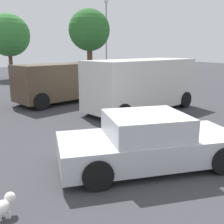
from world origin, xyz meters
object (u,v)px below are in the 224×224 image
sedan_foreground (148,142)px  light_post_mid (106,26)px  dog (2,207)px  suv_dark (62,81)px  van_white (141,84)px

sedan_foreground → light_post_mid: light_post_mid is taller
dog → suv_dark: size_ratio=0.10×
sedan_foreground → light_post_mid: bearing=79.1°
dog → suv_dark: suv_dark is taller
dog → van_white: size_ratio=0.09×
van_white → suv_dark: (-2.59, 3.56, -0.14)m
suv_dark → van_white: bearing=107.3°
sedan_foreground → dog: size_ratio=9.16×
dog → light_post_mid: light_post_mid is taller
sedan_foreground → van_white: (2.99, 5.06, 0.65)m
suv_dark → light_post_mid: bearing=-142.4°
sedan_foreground → suv_dark: bearing=99.2°
light_post_mid → dog: bearing=-119.1°
dog → light_post_mid: (12.50, 22.48, 4.91)m
van_white → sedan_foreground: bearing=43.4°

